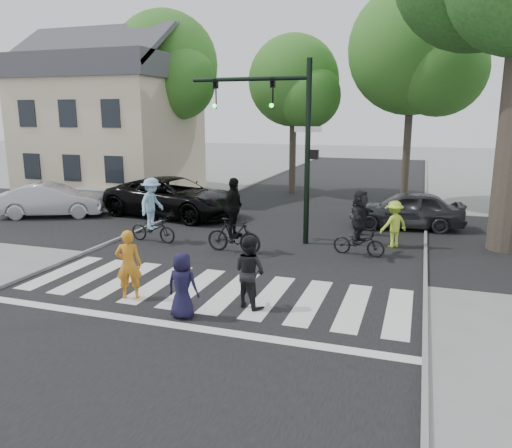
# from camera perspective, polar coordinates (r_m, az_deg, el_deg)

# --- Properties ---
(ground) EXTENTS (120.00, 120.00, 0.00)m
(ground) POSITION_cam_1_polar(r_m,az_deg,el_deg) (11.72, -7.07, -9.09)
(ground) COLOR gray
(ground) RESTS_ON ground
(road_stem) EXTENTS (10.00, 70.00, 0.01)m
(road_stem) POSITION_cam_1_polar(r_m,az_deg,el_deg) (16.13, 0.56, -2.91)
(road_stem) COLOR black
(road_stem) RESTS_ON ground
(road_cross) EXTENTS (70.00, 10.00, 0.01)m
(road_cross) POSITION_cam_1_polar(r_m,az_deg,el_deg) (18.92, 3.36, -0.61)
(road_cross) COLOR black
(road_cross) RESTS_ON ground
(curb_left) EXTENTS (0.10, 70.00, 0.10)m
(curb_left) POSITION_cam_1_polar(r_m,az_deg,el_deg) (18.26, -14.69, -1.35)
(curb_left) COLOR gray
(curb_left) RESTS_ON ground
(curb_right) EXTENTS (0.10, 70.00, 0.10)m
(curb_right) POSITION_cam_1_polar(r_m,az_deg,el_deg) (15.40, 18.80, -4.18)
(curb_right) COLOR gray
(curb_right) RESTS_ON ground
(crosswalk) EXTENTS (10.00, 3.85, 0.01)m
(crosswalk) POSITION_cam_1_polar(r_m,az_deg,el_deg) (12.27, -5.73, -8.00)
(crosswalk) COLOR silver
(crosswalk) RESTS_ON ground
(traffic_signal) EXTENTS (4.45, 0.29, 6.00)m
(traffic_signal) POSITION_cam_1_polar(r_m,az_deg,el_deg) (16.60, 3.07, 11.13)
(traffic_signal) COLOR black
(traffic_signal) RESTS_ON ground
(bg_tree_0) EXTENTS (5.46, 5.20, 8.97)m
(bg_tree_0) POSITION_cam_1_polar(r_m,az_deg,el_deg) (31.81, -17.82, 15.27)
(bg_tree_0) COLOR brown
(bg_tree_0) RESTS_ON ground
(bg_tree_1) EXTENTS (6.09, 5.80, 9.80)m
(bg_tree_1) POSITION_cam_1_polar(r_m,az_deg,el_deg) (28.75, -10.02, 17.03)
(bg_tree_1) COLOR brown
(bg_tree_1) RESTS_ON ground
(bg_tree_2) EXTENTS (5.04, 4.80, 8.40)m
(bg_tree_2) POSITION_cam_1_polar(r_m,az_deg,el_deg) (27.25, 4.74, 15.59)
(bg_tree_2) COLOR brown
(bg_tree_2) RESTS_ON ground
(bg_tree_3) EXTENTS (6.30, 6.00, 10.20)m
(bg_tree_3) POSITION_cam_1_polar(r_m,az_deg,el_deg) (25.22, 18.20, 17.94)
(bg_tree_3) COLOR brown
(bg_tree_3) RESTS_ON ground
(house) EXTENTS (8.40, 8.10, 8.82)m
(house) POSITION_cam_1_polar(r_m,az_deg,el_deg) (28.82, -16.22, 11.04)
(house) COLOR beige
(house) RESTS_ON ground
(pedestrian_woman) EXTENTS (0.72, 0.61, 1.67)m
(pedestrian_woman) POSITION_cam_1_polar(r_m,az_deg,el_deg) (12.11, -14.34, -4.51)
(pedestrian_woman) COLOR orange
(pedestrian_woman) RESTS_ON ground
(pedestrian_child) EXTENTS (0.72, 0.47, 1.45)m
(pedestrian_child) POSITION_cam_1_polar(r_m,az_deg,el_deg) (10.79, -8.40, -6.95)
(pedestrian_child) COLOR #181531
(pedestrian_child) RESTS_ON ground
(pedestrian_adult) EXTENTS (1.00, 0.91, 1.66)m
(pedestrian_adult) POSITION_cam_1_polar(r_m,az_deg,el_deg) (11.23, -0.73, -5.45)
(pedestrian_adult) COLOR black
(pedestrian_adult) RESTS_ON ground
(cyclist_left) EXTENTS (1.78, 1.18, 2.20)m
(cyclist_left) POSITION_cam_1_polar(r_m,az_deg,el_deg) (17.24, -11.76, 1.07)
(cyclist_left) COLOR black
(cyclist_left) RESTS_ON ground
(cyclist_mid) EXTENTS (1.85, 1.13, 2.38)m
(cyclist_mid) POSITION_cam_1_polar(r_m,az_deg,el_deg) (15.59, -2.58, 0.20)
(cyclist_mid) COLOR black
(cyclist_mid) RESTS_ON ground
(cyclist_right) EXTENTS (1.67, 1.55, 2.04)m
(cyclist_right) POSITION_cam_1_polar(r_m,az_deg,el_deg) (15.58, 11.75, -0.31)
(cyclist_right) COLOR black
(cyclist_right) RESTS_ON ground
(car_suv) EXTENTS (6.35, 3.70, 1.66)m
(car_suv) POSITION_cam_1_polar(r_m,az_deg,el_deg) (21.45, -9.38, 3.05)
(car_suv) COLOR black
(car_suv) RESTS_ON ground
(car_silver) EXTENTS (4.52, 3.15, 1.41)m
(car_silver) POSITION_cam_1_polar(r_m,az_deg,el_deg) (22.86, -22.27, 2.54)
(car_silver) COLOR #BBBAC0
(car_silver) RESTS_ON ground
(car_grey) EXTENTS (4.41, 2.26, 1.44)m
(car_grey) POSITION_cam_1_polar(r_m,az_deg,el_deg) (19.80, 16.78, 1.57)
(car_grey) COLOR #313236
(car_grey) RESTS_ON ground
(bystander_hivis) EXTENTS (1.13, 1.09, 1.54)m
(bystander_hivis) POSITION_cam_1_polar(r_m,az_deg,el_deg) (16.87, 15.48, -0.01)
(bystander_hivis) COLOR #D6FF3C
(bystander_hivis) RESTS_ON ground
(bystander_dark) EXTENTS (0.70, 0.58, 1.64)m
(bystander_dark) POSITION_cam_1_polar(r_m,az_deg,el_deg) (18.27, 11.73, 1.28)
(bystander_dark) COLOR black
(bystander_dark) RESTS_ON ground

